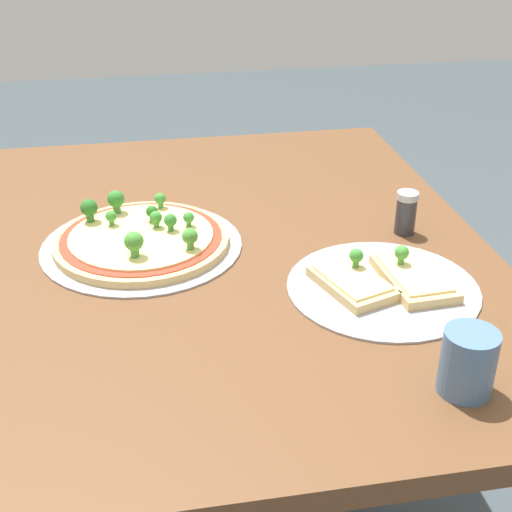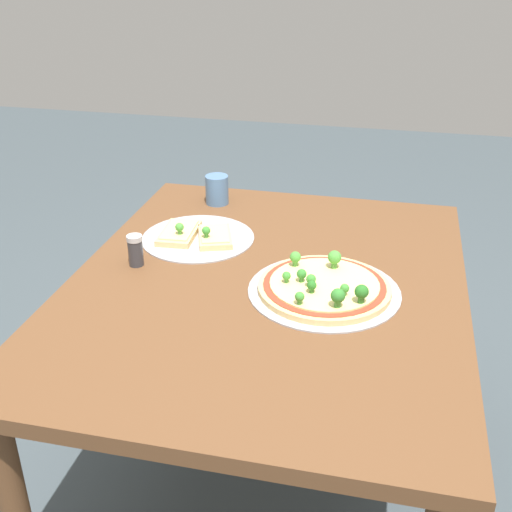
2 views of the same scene
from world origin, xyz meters
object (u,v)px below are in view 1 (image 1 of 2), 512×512
dining_table (224,287)px  drinking_cup (468,362)px  pizza_tray_whole (141,239)px  pizza_tray_slice (385,282)px  condiment_shaker (406,213)px

dining_table → drinking_cup: bearing=-150.8°
pizza_tray_whole → pizza_tray_slice: bearing=-119.3°
pizza_tray_whole → drinking_cup: size_ratio=4.02×
pizza_tray_whole → pizza_tray_slice: size_ratio=1.16×
pizza_tray_whole → condiment_shaker: size_ratio=4.40×
pizza_tray_slice → dining_table: bearing=51.4°
pizza_tray_slice → condiment_shaker: 0.21m
pizza_tray_whole → drinking_cup: bearing=-140.3°
drinking_cup → condiment_shaker: (0.44, -0.09, -0.00)m
pizza_tray_whole → drinking_cup: (-0.48, -0.40, 0.03)m
pizza_tray_whole → condiment_shaker: (-0.03, -0.48, 0.03)m
pizza_tray_slice → condiment_shaker: condiment_shaker is taller
dining_table → pizza_tray_slice: bearing=-128.6°
dining_table → condiment_shaker: bearing=-91.4°
condiment_shaker → dining_table: bearing=88.6°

